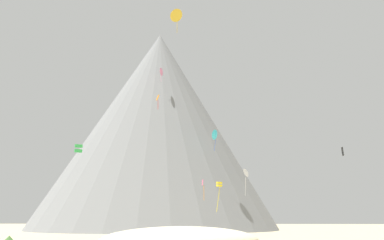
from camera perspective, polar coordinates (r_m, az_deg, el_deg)
dune_foreground_right at (r=46.20m, az=-1.75°, el=-18.62°), size 26.61×26.21×3.35m
bush_far_right at (r=43.38m, az=-9.33°, el=-18.18°), size 1.79×1.79×0.68m
bush_near_left at (r=45.66m, az=-5.73°, el=-17.97°), size 3.60×3.60×0.99m
rock_massif at (r=99.15m, az=-5.40°, el=-1.38°), size 68.14×68.14×55.78m
kite_green_low at (r=57.16m, az=-17.64°, el=-4.33°), size 1.53×1.56×1.45m
kite_cyan_mid at (r=77.78m, az=3.69°, el=-2.37°), size 1.72×2.29×4.70m
kite_black_low at (r=56.06m, az=22.85°, el=-4.63°), size 0.15×0.62×1.28m
kite_gold_high at (r=72.17m, az=-2.49°, el=16.27°), size 2.70×1.54×5.06m
kite_white_low at (r=78.96m, az=8.52°, el=-8.39°), size 1.71×1.99×5.75m
kite_pink_high at (r=90.47m, az=-4.98°, el=7.64°), size 0.66×2.04×3.68m
kite_yellow_low at (r=61.65m, az=4.34°, el=-10.29°), size 1.09×1.07×5.02m
kite_rainbow_low at (r=66.83m, az=1.75°, el=-10.33°), size 0.45×0.91×3.81m
kite_orange_mid at (r=65.91m, az=-5.47°, el=3.37°), size 0.77×0.65×2.87m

